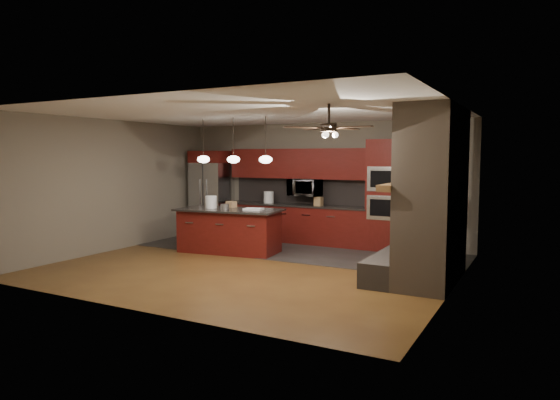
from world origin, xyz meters
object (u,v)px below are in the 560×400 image
Objects in this scene: refrigerator at (212,193)px; paint_tray at (254,209)px; microwave at (305,187)px; counter_bucket at (269,197)px; counter_box at (319,201)px; paint_can at (225,207)px; cardboard_box at (231,204)px; oven_tower at (387,195)px; kitchen_island at (229,230)px; white_bucket at (211,202)px.

refrigerator reaches higher than paint_tray.
microwave is 0.98m from counter_bucket.
counter_bucket reaches higher than counter_box.
cardboard_box is at bearing 107.25° from paint_can.
oven_tower reaches higher than kitchen_island.
refrigerator is at bearing -177.16° from counter_bucket.
cardboard_box is (0.28, 0.35, -0.07)m from white_bucket.
paint_tray is 1.81m from counter_box.
cardboard_box reaches higher than kitchen_island.
paint_tray is 1.37× the size of counter_bucket.
microwave is 3.72× the size of counter_box.
counter_box is (1.29, 1.88, 0.02)m from paint_can.
oven_tower is at bearing 24.33° from kitchen_island.
oven_tower is 9.11× the size of white_bucket.
counter_bucket is at bearing 100.50° from paint_tray.
counter_box is at bearing 45.96° from kitchen_island.
oven_tower is at bearing 33.74° from paint_can.
oven_tower is 4.56m from refrigerator.
microwave is 3.55× the size of cardboard_box.
paint_can is at bearing -12.58° from white_bucket.
paint_tray is (0.56, 0.06, 0.47)m from kitchen_island.
kitchen_island is 0.74m from paint_tray.
kitchen_island is 2.22m from counter_box.
cardboard_box is at bearing -124.16° from microwave.
microwave is at bearing 171.67° from counter_box.
paint_can is 0.85× the size of cardboard_box.
counter_box is (1.29, 1.73, 0.53)m from kitchen_island.
counter_box is at bearing 59.70° from cardboard_box.
microwave is at bearing 56.57° from kitchen_island.
counter_bucket is at bearing 179.85° from oven_tower.
counter_box is at bearing 46.19° from white_bucket.
paint_tray is 1.92× the size of counter_box.
kitchen_island is 11.21× the size of cardboard_box.
microwave is at bearing 70.19° from paint_tray.
white_bucket is at bearing -54.21° from refrigerator.
oven_tower is at bearing 29.01° from white_bucket.
counter_bucket is at bearing -176.97° from microwave.
oven_tower is 1.98m from microwave.
kitchen_island is 0.72m from white_bucket.
counter_bucket is (0.09, 1.48, 0.05)m from cardboard_box.
microwave is (-1.98, 0.06, 0.11)m from oven_tower.
oven_tower is 2.88m from paint_tray.
kitchen_island is 6.09× the size of paint_tray.
refrigerator reaches higher than white_bucket.
refrigerator is at bearing 132.35° from paint_can.
counter_bucket reaches higher than paint_can.
white_bucket is (-1.32, -1.88, -0.25)m from microwave.
counter_bucket is at bearing -176.18° from counter_box.
paint_can is (0.42, -0.09, -0.07)m from white_bucket.
white_bucket is 0.44m from paint_can.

